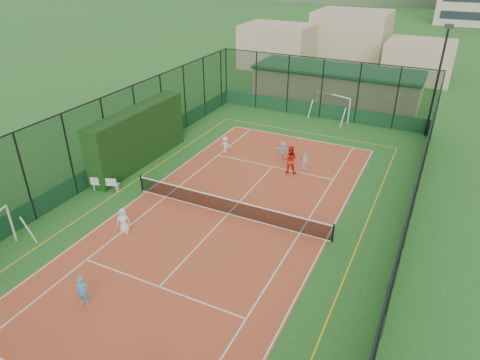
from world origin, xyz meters
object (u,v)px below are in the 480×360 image
object	(u,v)px
child_far_left	(226,145)
child_near_mid	(82,291)
white_bench	(106,183)
clubhouse	(336,85)
floodlight_ne	(437,83)
child_far_back	(283,150)
futsal_goal_far	(332,107)
child_far_right	(305,162)
coach	(290,160)
child_near_left	(124,221)

from	to	relation	value
child_far_left	child_near_mid	bearing A→B (deg)	93.26
white_bench	child_far_left	distance (m)	8.82
clubhouse	white_bench	world-z (taller)	clubhouse
floodlight_ne	child_far_back	world-z (taller)	floodlight_ne
white_bench	futsal_goal_far	size ratio (longest dim) A/B	0.49
futsal_goal_far	child_far_left	xyz separation A→B (m)	(-4.89, -9.98, -0.46)
futsal_goal_far	child_near_mid	distance (m)	25.77
child_far_right	coach	world-z (taller)	coach
white_bench	child_near_mid	bearing A→B (deg)	-72.53
child_far_right	child_far_back	xyz separation A→B (m)	(-1.86, 0.92, 0.06)
child_far_left	coach	size ratio (longest dim) A/B	0.64
white_bench	child_far_right	bearing A→B (deg)	19.30
child_far_back	floodlight_ne	bearing A→B (deg)	-153.95
child_far_back	child_far_left	bearing A→B (deg)	-9.23
white_bench	child_far_back	xyz separation A→B (m)	(7.96, 8.66, 0.21)
clubhouse	child_near_mid	size ratio (longest dim) A/B	11.12
white_bench	child_near_left	distance (m)	4.91
clubhouse	child_near_left	world-z (taller)	clubhouse
floodlight_ne	child_near_left	xyz separation A→B (m)	(-12.53, -20.45, -3.42)
child_near_mid	child_far_left	bearing A→B (deg)	77.67
floodlight_ne	futsal_goal_far	xyz separation A→B (m)	(-7.57, 0.42, -3.06)
clubhouse	child_far_right	world-z (taller)	clubhouse
white_bench	child_far_back	bearing A→B (deg)	28.48
white_bench	child_near_mid	distance (m)	9.58
child_far_left	child_far_back	xyz separation A→B (m)	(4.02, 0.77, 0.05)
child_near_mid	child_near_left	bearing A→B (deg)	92.35
clubhouse	futsal_goal_far	xyz separation A→B (m)	(1.03, -4.98, -0.51)
child_near_left	white_bench	bearing A→B (deg)	116.06
clubhouse	child_far_right	xyz separation A→B (m)	(2.03, -15.11, -0.97)
futsal_goal_far	child_far_back	distance (m)	9.26
futsal_goal_far	child_far_right	distance (m)	10.19
futsal_goal_far	child_far_left	distance (m)	11.12
futsal_goal_far	coach	xyz separation A→B (m)	(0.27, -10.95, -0.12)
child_near_mid	child_far_right	distance (m)	15.99
white_bench	child_far_back	size ratio (longest dim) A/B	1.23
clubhouse	child_far_left	xyz separation A→B (m)	(-3.86, -14.96, -0.97)
child_far_right	child_far_left	bearing A→B (deg)	23.32
white_bench	child_far_left	bearing A→B (deg)	44.51
floodlight_ne	child_near_mid	xyz separation A→B (m)	(-10.72, -25.15, -3.43)
floodlight_ne	white_bench	world-z (taller)	floodlight_ne
child_near_left	child_far_left	bearing A→B (deg)	63.46
clubhouse	child_near_left	size ratio (longest dim) A/B	10.88
futsal_goal_far	child_near_left	bearing A→B (deg)	-85.96
child_near_mid	child_far_right	size ratio (longest dim) A/B	1.14
white_bench	child_near_mid	xyz separation A→B (m)	(5.68, -7.70, 0.24)
futsal_goal_far	child_far_left	size ratio (longest dim) A/B	2.76
white_bench	coach	bearing A→B (deg)	18.31
white_bench	clubhouse	bearing A→B (deg)	52.22
white_bench	futsal_goal_far	bearing A→B (deg)	44.77
floodlight_ne	clubhouse	xyz separation A→B (m)	(-8.60, 5.40, -2.55)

